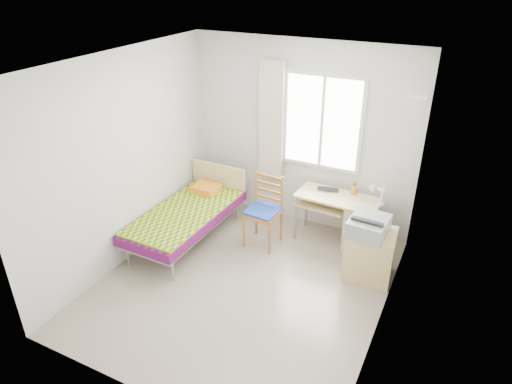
# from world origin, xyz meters

# --- Properties ---
(floor) EXTENTS (3.50, 3.50, 0.00)m
(floor) POSITION_xyz_m (0.00, 0.00, 0.00)
(floor) COLOR #BCAD93
(floor) RESTS_ON ground
(ceiling) EXTENTS (3.50, 3.50, 0.00)m
(ceiling) POSITION_xyz_m (0.00, 0.00, 2.60)
(ceiling) COLOR white
(ceiling) RESTS_ON wall_back
(wall_back) EXTENTS (3.20, 0.00, 3.20)m
(wall_back) POSITION_xyz_m (0.00, 1.75, 1.30)
(wall_back) COLOR silver
(wall_back) RESTS_ON ground
(wall_left) EXTENTS (0.00, 3.50, 3.50)m
(wall_left) POSITION_xyz_m (-1.60, 0.00, 1.30)
(wall_left) COLOR silver
(wall_left) RESTS_ON ground
(wall_right) EXTENTS (0.00, 3.50, 3.50)m
(wall_right) POSITION_xyz_m (1.60, 0.00, 1.30)
(wall_right) COLOR silver
(wall_right) RESTS_ON ground
(window) EXTENTS (1.10, 0.04, 1.30)m
(window) POSITION_xyz_m (0.30, 1.73, 1.55)
(window) COLOR white
(window) RESTS_ON wall_back
(curtain) EXTENTS (0.35, 0.05, 1.70)m
(curtain) POSITION_xyz_m (-0.42, 1.68, 1.45)
(curtain) COLOR beige
(curtain) RESTS_ON wall_back
(floating_shelf) EXTENTS (0.20, 0.32, 0.03)m
(floating_shelf) POSITION_xyz_m (1.49, 1.40, 2.15)
(floating_shelf) COLOR white
(floating_shelf) RESTS_ON wall_right
(bed) EXTENTS (0.90, 1.86, 0.80)m
(bed) POSITION_xyz_m (-1.13, 0.58, 0.39)
(bed) COLOR #95979D
(bed) RESTS_ON floor
(desk) EXTENTS (1.11, 0.55, 0.68)m
(desk) POSITION_xyz_m (0.97, 1.41, 0.37)
(desk) COLOR tan
(desk) RESTS_ON floor
(chair) EXTENTS (0.45, 0.45, 0.98)m
(chair) POSITION_xyz_m (-0.16, 0.95, 0.55)
(chair) COLOR #A15B1F
(chair) RESTS_ON floor
(cabinet) EXTENTS (0.61, 0.55, 0.62)m
(cabinet) POSITION_xyz_m (1.28, 0.84, 0.31)
(cabinet) COLOR tan
(cabinet) RESTS_ON floor
(printer) EXTENTS (0.45, 0.51, 0.21)m
(printer) POSITION_xyz_m (1.24, 0.80, 0.72)
(printer) COLOR #95979C
(printer) RESTS_ON cabinet
(laptop) EXTENTS (0.31, 0.23, 0.02)m
(laptop) POSITION_xyz_m (0.51, 1.49, 0.69)
(laptop) COLOR black
(laptop) RESTS_ON desk
(pen_cup) EXTENTS (0.10, 0.10, 0.10)m
(pen_cup) POSITION_xyz_m (0.84, 1.59, 0.73)
(pen_cup) COLOR #FCA11C
(pen_cup) RESTS_ON desk
(task_lamp) EXTENTS (0.20, 0.30, 0.34)m
(task_lamp) POSITION_xyz_m (1.18, 1.32, 0.89)
(task_lamp) COLOR white
(task_lamp) RESTS_ON desk
(book) EXTENTS (0.19, 0.24, 0.02)m
(book) POSITION_xyz_m (0.47, 1.41, 0.59)
(book) COLOR gray
(book) RESTS_ON desk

